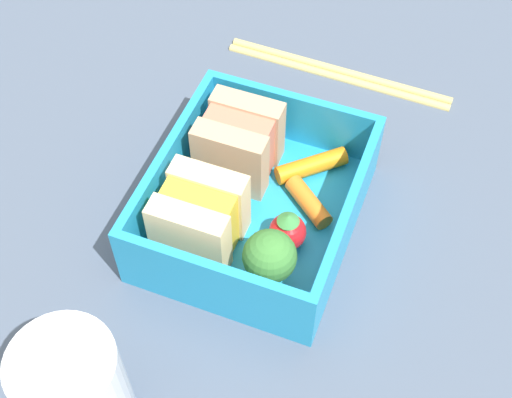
# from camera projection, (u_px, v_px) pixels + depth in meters

# --- Properties ---
(ground_plane) EXTENTS (1.20, 1.20, 0.02)m
(ground_plane) POSITION_uv_depth(u_px,v_px,m) (256.00, 230.00, 0.51)
(ground_plane) COLOR #475367
(bento_tray) EXTENTS (0.15, 0.13, 0.01)m
(bento_tray) POSITION_uv_depth(u_px,v_px,m) (256.00, 217.00, 0.50)
(bento_tray) COLOR #2194C9
(bento_tray) RESTS_ON ground_plane
(bento_rim) EXTENTS (0.15, 0.13, 0.04)m
(bento_rim) POSITION_uv_depth(u_px,v_px,m) (256.00, 193.00, 0.48)
(bento_rim) COLOR #2194C9
(bento_rim) RESTS_ON bento_tray
(sandwich_left) EXTENTS (0.05, 0.05, 0.05)m
(sandwich_left) POSITION_uv_depth(u_px,v_px,m) (200.00, 217.00, 0.46)
(sandwich_left) COLOR beige
(sandwich_left) RESTS_ON bento_tray
(sandwich_center_left) EXTENTS (0.05, 0.05, 0.05)m
(sandwich_center_left) POSITION_uv_depth(u_px,v_px,m) (239.00, 143.00, 0.50)
(sandwich_center_left) COLOR tan
(sandwich_center_left) RESTS_ON bento_tray
(broccoli_floret) EXTENTS (0.03, 0.03, 0.05)m
(broccoli_floret) POSITION_uv_depth(u_px,v_px,m) (270.00, 257.00, 0.44)
(broccoli_floret) COLOR #93C761
(broccoli_floret) RESTS_ON bento_tray
(strawberry_far_left) EXTENTS (0.02, 0.02, 0.03)m
(strawberry_far_left) POSITION_uv_depth(u_px,v_px,m) (288.00, 231.00, 0.47)
(strawberry_far_left) COLOR red
(strawberry_far_left) RESTS_ON bento_tray
(carrot_stick_far_left) EXTENTS (0.04, 0.04, 0.01)m
(carrot_stick_far_left) POSITION_uv_depth(u_px,v_px,m) (309.00, 202.00, 0.49)
(carrot_stick_far_left) COLOR orange
(carrot_stick_far_left) RESTS_ON bento_tray
(carrot_stick_left) EXTENTS (0.05, 0.05, 0.01)m
(carrot_stick_left) POSITION_uv_depth(u_px,v_px,m) (311.00, 166.00, 0.51)
(carrot_stick_left) COLOR orange
(carrot_stick_left) RESTS_ON bento_tray
(chopstick_pair) EXTENTS (0.02, 0.19, 0.01)m
(chopstick_pair) POSITION_uv_depth(u_px,v_px,m) (338.00, 71.00, 0.59)
(chopstick_pair) COLOR tan
(chopstick_pair) RESTS_ON ground_plane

